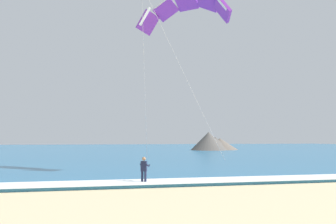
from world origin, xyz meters
The scene contains 6 objects.
sea centered at (0.00, 74.17, 0.10)m, with size 200.00×120.00×0.20m, color teal.
surf_foam centered at (0.00, 15.17, 0.22)m, with size 200.00×2.34×0.04m, color white.
surfboard centered at (1.68, 15.09, 0.03)m, with size 1.04×1.44×0.09m.
kitesurfer centered at (1.68, 15.10, 0.94)m, with size 0.67×0.67×1.69m.
kite_primary centered at (5.54, 20.22, 13.22)m, with size 7.06×7.19×13.24m.
headland_right centered at (23.39, 63.96, 1.75)m, with size 11.90×10.47×4.20m.
Camera 1 is at (-0.60, -3.57, 2.79)m, focal length 33.56 mm.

